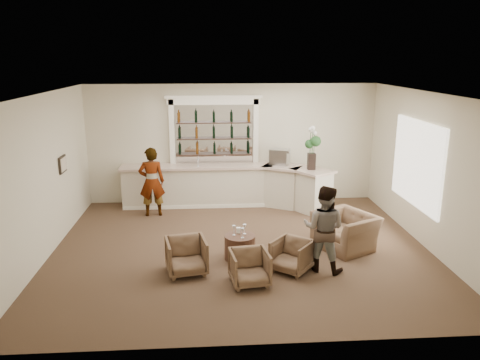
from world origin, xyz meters
name	(u,v)px	position (x,y,z in m)	size (l,w,h in m)	color
ground	(241,248)	(0.00, 0.00, 0.00)	(8.00, 8.00, 0.00)	brown
room_shell	(246,136)	(0.16, 0.71, 2.34)	(8.04, 7.02, 3.32)	beige
bar_counter	(227,186)	(-0.16, 3.00, 0.57)	(5.72, 1.80, 1.14)	beige
back_bar_alcove	(214,131)	(-0.50, 3.41, 2.03)	(2.64, 0.25, 3.00)	white
cocktail_table	(240,247)	(-0.06, -0.52, 0.25)	(0.63, 0.63, 0.50)	#4A2C20
sommelier	(152,182)	(-2.13, 2.33, 0.90)	(0.66, 0.43, 1.80)	gray
guest	(324,229)	(1.50, -1.14, 0.84)	(0.82, 0.64, 1.69)	gray
armchair_left	(186,256)	(-1.12, -1.10, 0.34)	(0.74, 0.76, 0.69)	brown
armchair_center	(250,268)	(0.04, -1.63, 0.32)	(0.68, 0.69, 0.63)	brown
armchair_right	(292,256)	(0.90, -1.15, 0.31)	(0.67, 0.69, 0.63)	brown
armchair_far	(345,231)	(2.24, -0.13, 0.38)	(1.18, 1.03, 0.77)	brown
espresso_machine	(280,157)	(1.28, 3.02, 1.36)	(0.50, 0.42, 0.44)	#B1B1B6
flower_vase	(312,145)	(2.02, 2.43, 1.78)	(0.30, 0.30, 1.14)	black
wine_glass_bar_left	(198,162)	(-0.96, 3.00, 1.25)	(0.07, 0.07, 0.21)	white
wine_glass_bar_right	(198,163)	(-0.95, 2.96, 1.25)	(0.07, 0.07, 0.21)	white
wine_glass_tbl_a	(234,230)	(-0.18, -0.49, 0.60)	(0.07, 0.07, 0.21)	white
wine_glass_tbl_b	(245,229)	(0.04, -0.44, 0.60)	(0.07, 0.07, 0.21)	white
wine_glass_tbl_c	(242,233)	(-0.02, -0.65, 0.60)	(0.07, 0.07, 0.21)	white
napkin_holder	(238,230)	(-0.08, -0.38, 0.56)	(0.08, 0.08, 0.12)	white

